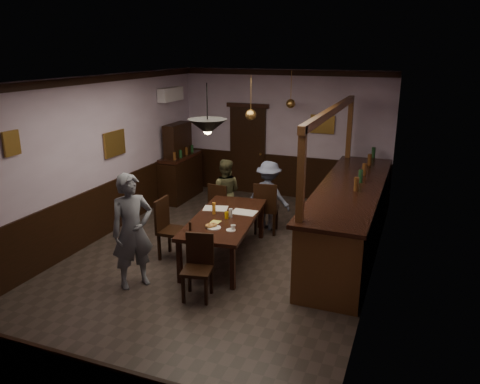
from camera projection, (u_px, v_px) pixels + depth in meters
The scene contains 31 objects.
room at pixel (215, 176), 7.46m from camera, with size 5.01×8.01×3.01m.
dining_table at pixel (225, 220), 7.85m from camera, with size 1.25×2.30×0.75m.
chair_far_left at pixel (220, 204), 9.19m from camera, with size 0.44×0.44×0.94m.
chair_far_right at pixel (266, 206), 8.95m from camera, with size 0.51×0.51×1.03m.
chair_near at pixel (198, 263), 6.67m from camera, with size 0.48×0.48×0.94m.
chair_side at pixel (169, 226), 7.93m from camera, with size 0.46×0.46×1.04m.
person_standing at pixel (132, 231), 6.88m from camera, with size 0.64×0.42×1.75m, color slate.
person_seated_left at pixel (225, 192), 9.39m from camera, with size 0.66×0.52×1.36m, color #47452A.
person_seated_right at pixel (269, 195), 9.17m from camera, with size 0.89×0.51×1.37m, color slate.
newspaper_left at pixel (216, 208), 8.23m from camera, with size 0.42×0.30×0.01m, color silver.
newspaper_right at pixel (244, 212), 8.03m from camera, with size 0.42×0.30×0.01m, color silver.
napkin at pixel (216, 222), 7.59m from camera, with size 0.15×0.15×0.00m, color #DBD551.
saucer at pixel (231, 230), 7.24m from camera, with size 0.15×0.15×0.01m, color white.
coffee_cup at pixel (233, 227), 7.24m from camera, with size 0.08×0.08×0.07m, color white.
pastry_plate at pixel (214, 228), 7.33m from camera, with size 0.22×0.22×0.01m, color white.
pastry_ring_a at pixel (209, 226), 7.34m from camera, with size 0.13×0.13×0.04m, color #C68C47.
pastry_ring_b at pixel (213, 225), 7.38m from camera, with size 0.13×0.13×0.04m, color #C68C47.
soda_can at pixel (227, 215), 7.73m from camera, with size 0.07×0.07×0.12m, color yellow.
beer_glass at pixel (214, 208), 7.93m from camera, with size 0.06×0.06×0.20m, color #BF721E.
water_glass at pixel (231, 213), 7.78m from camera, with size 0.06×0.06×0.15m, color silver.
pepper_mill at pixel (190, 226), 7.23m from camera, with size 0.04×0.04×0.14m, color black.
sideboard at pixel (180, 169), 11.04m from camera, with size 0.48×1.36×1.79m.
bar_counter at pixel (350, 216), 8.20m from camera, with size 1.04×4.49×2.51m.
door_back at pixel (248, 151), 11.42m from camera, with size 0.90×0.06×2.10m, color black.
ac_unit at pixel (171, 94), 10.59m from camera, with size 0.20×0.85×0.30m.
picture_left_small at pixel (11, 143), 6.70m from camera, with size 0.04×0.28×0.36m.
picture_left_large at pixel (115, 144), 8.97m from camera, with size 0.04×0.62×0.48m.
picture_back at pixel (322, 124), 10.59m from camera, with size 0.55×0.04×0.42m.
pendant_iron at pixel (208, 127), 6.60m from camera, with size 0.56×0.56×0.72m.
pendant_brass_mid at pixel (251, 115), 8.44m from camera, with size 0.20×0.20×0.81m.
pendant_brass_far at pixel (291, 104), 10.13m from camera, with size 0.20×0.20×0.81m.
Camera 1 is at (2.99, -6.56, 3.46)m, focal length 35.00 mm.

